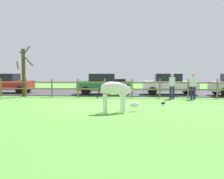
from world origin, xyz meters
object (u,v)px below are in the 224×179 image
Objects in this scene: parked_car_red at (7,83)px; visitor_right_of_tree at (193,85)px; parked_car_white at (169,84)px; parked_car_green at (104,84)px; bare_tree at (24,71)px; crow_on_grass at (163,103)px; zebra at (116,91)px; visitor_left_of_tree at (172,85)px.

visitor_right_of_tree is (14.09, -3.53, 0.06)m from parked_car_red.
parked_car_red and parked_car_white have the same top height.
bare_tree is at bearing -158.81° from parked_car_green.
crow_on_grass is 7.90m from parked_car_green.
crow_on_grass is 4.33m from visitor_right_of_tree.
bare_tree reaches higher than zebra.
parked_car_green is (5.43, 2.11, -0.95)m from bare_tree.
bare_tree is at bearing -167.41° from parked_car_white.
visitor_right_of_tree reaches higher than parked_car_green.
parked_car_red is 13.24m from visitor_left_of_tree.
visitor_right_of_tree is (1.29, -0.14, 0.00)m from visitor_left_of_tree.
visitor_left_of_tree reaches higher than parked_car_white.
visitor_right_of_tree reaches higher than parked_car_red.
bare_tree is 2.00× the size of zebra.
parked_car_green is at bearing 21.19° from bare_tree.
crow_on_grass is 13.99m from parked_car_red.
bare_tree is 10.33m from visitor_left_of_tree.
parked_car_red is at bearing 134.97° from bare_tree.
parked_car_green is 2.51× the size of visitor_left_of_tree.
parked_car_white is 3.17m from visitor_left_of_tree.
visitor_left_of_tree is at bearing -92.32° from parked_car_white.
zebra is 0.44× the size of parked_car_green.
parked_car_green is 2.51× the size of visitor_right_of_tree.
parked_car_green is at bearing -177.52° from parked_car_white.
parked_car_white reaches higher than zebra.
parked_car_green is 6.86m from visitor_right_of_tree.
bare_tree is 0.89× the size of parked_car_white.
bare_tree is 10.32m from zebra.
parked_car_red is at bearing 179.03° from parked_car_white.
visitor_right_of_tree is (2.13, 3.69, 0.78)m from crow_on_grass.
zebra is at bearing -124.31° from visitor_right_of_tree.
visitor_left_of_tree and visitor_right_of_tree have the same top height.
parked_car_green and parked_car_white have the same top height.
visitor_right_of_tree is (4.31, 6.31, -0.02)m from zebra.
parked_car_white reaches higher than crow_on_grass.
parked_car_white is (4.95, 0.21, 0.00)m from parked_car_green.
bare_tree is 2.20× the size of visitor_right_of_tree.
bare_tree is 3.71m from parked_car_red.
bare_tree reaches higher than visitor_right_of_tree.
crow_on_grass is 4.00m from visitor_left_of_tree.
zebra is 1.10× the size of visitor_left_of_tree.
bare_tree reaches higher than parked_car_red.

